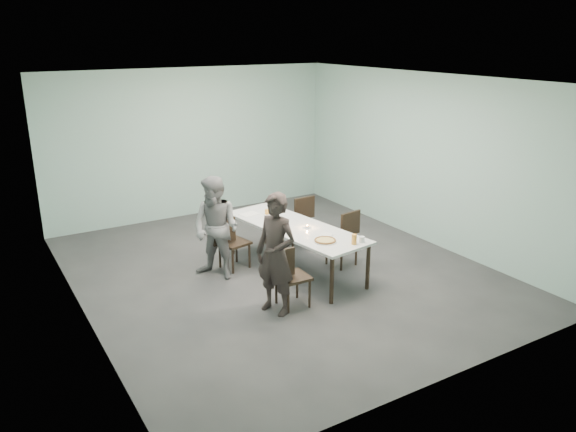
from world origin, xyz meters
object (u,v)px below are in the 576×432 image
pizza (325,241)px  side_plate (327,235)px  chair_near_left (288,273)px  diner_far (216,228)px  chair_far_right (299,218)px  table (295,229)px  amber_tumbler (267,212)px  chair_near_right (345,235)px  beer_glass (354,239)px  chair_far_left (230,240)px  diner_near (276,254)px  tealight (307,227)px  water_tumbler (362,239)px

pizza → side_plate: pizza is taller
chair_near_left → diner_far: 1.52m
chair_far_right → chair_near_left: bearing=52.4°
table → pizza: pizza is taller
amber_tumbler → chair_near_right: bearing=-45.4°
beer_glass → chair_near_right: bearing=59.5°
chair_near_right → chair_far_right: same height
chair_far_right → diner_far: size_ratio=0.54×
chair_near_right → chair_far_right: size_ratio=1.00×
chair_far_left → diner_near: (-0.10, -1.63, 0.34)m
diner_near → tealight: 1.38m
table → chair_far_left: bearing=146.5°
chair_near_left → diner_far: size_ratio=0.54×
diner_near → chair_near_left: bearing=75.7°
diner_far → water_tumbler: size_ratio=17.81×
chair_far_right → amber_tumbler: (-0.75, -0.17, 0.29)m
chair_near_right → diner_far: (-2.01, 0.60, 0.30)m
pizza → water_tumbler: 0.53m
side_plate → water_tumbler: (0.25, -0.52, 0.04)m
chair_far_right → tealight: chair_far_right is taller
chair_far_left → chair_near_right: (1.71, -0.76, 0.00)m
chair_far_right → diner_far: diner_far is taller
chair_near_right → amber_tumbler: size_ratio=10.88×
chair_far_right → side_plate: chair_far_right is taller
chair_near_left → diner_far: diner_far is taller
beer_glass → tealight: bearing=101.6°
diner_far → water_tumbler: (1.61, -1.52, -0.01)m
water_tumbler → chair_far_left: bearing=127.7°
tealight → diner_far: bearing=155.4°
pizza → tealight: bearing=80.7°
chair_near_right → diner_near: diner_near is taller
beer_glass → water_tumbler: bearing=0.2°
chair_near_left → diner_near: (-0.21, -0.03, 0.34)m
chair_far_right → chair_near_right: bearing=97.5°
chair_far_right → tealight: (-0.56, -1.11, 0.27)m
beer_glass → amber_tumbler: 1.91m
chair_near_left → tealight: chair_near_left is taller
diner_far → pizza: diner_far is taller
chair_near_left → beer_glass: 1.11m
diner_far → side_plate: (1.36, -1.00, -0.05)m
chair_far_left → pizza: (0.87, -1.39, 0.27)m
diner_near → side_plate: bearing=88.9°
beer_glass → diner_far: bearing=134.0°
side_plate → chair_far_left: bearing=132.1°
diner_near → side_plate: size_ratio=9.32×
diner_far → tealight: size_ratio=28.62×
chair_near_right → beer_glass: bearing=50.4°
diner_near → beer_glass: bearing=64.4°
diner_far → pizza: 1.70m
table → water_tumbler: water_tumbler is taller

